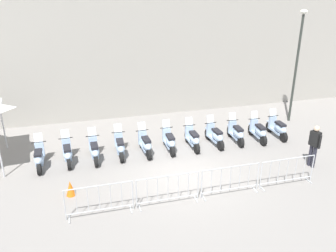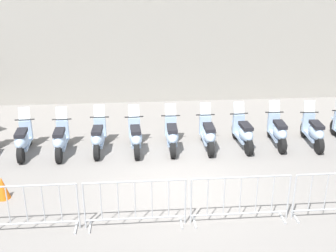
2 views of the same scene
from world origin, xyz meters
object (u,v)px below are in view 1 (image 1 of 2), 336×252
Objects in this scene: motorcycle_1 at (67,153)px; traffic_cone at (70,188)px; motorcycle_7 at (215,136)px; barrier_segment_1 at (168,190)px; motorcycle_2 at (94,150)px; motorcycle_10 at (278,128)px; motorcycle_0 at (39,157)px; motorcycle_6 at (193,139)px; motorcycle_8 at (236,133)px; motorcycle_3 at (120,146)px; barrier_segment_2 at (230,180)px; barrier_segment_0 at (100,200)px; officer_near_row_end at (314,144)px; street_lamp at (298,56)px; motorcycle_4 at (145,144)px; barrier_segment_3 at (287,172)px; motorcycle_5 at (169,141)px; motorcycle_9 at (258,131)px.

traffic_cone is at bearing -94.17° from motorcycle_1.
motorcycle_7 is 0.82× the size of barrier_segment_1.
motorcycle_2 and motorcycle_10 have the same top height.
motorcycle_0 reaches higher than traffic_cone.
motorcycle_1 is 1.00× the size of motorcycle_6.
motorcycle_7 and motorcycle_8 have the same top height.
motorcycle_10 is at bearing -4.83° from motorcycle_0.
motorcycle_3 reaches higher than barrier_segment_1.
motorcycle_2 is at bearing 133.39° from barrier_segment_2.
motorcycle_1 is 0.82× the size of barrier_segment_0.
motorcycle_8 is (6.33, -0.52, 0.00)m from motorcycle_2.
motorcycle_2 is 0.82× the size of barrier_segment_1.
traffic_cone is (0.89, -2.41, -0.18)m from motorcycle_0.
motorcycle_1 is at bearing 174.38° from motorcycle_7.
barrier_segment_0 is (-1.54, -3.69, 0.07)m from motorcycle_3.
motorcycle_3 is 7.75m from officer_near_row_end.
street_lamp is (6.17, 1.20, 2.95)m from motorcycle_6.
officer_near_row_end is (6.21, 0.34, 0.46)m from barrier_segment_1.
barrier_segment_0 is 0.38× the size of street_lamp.
motorcycle_8 is at bearing -3.28° from motorcycle_7.
motorcycle_1 is at bearing 174.71° from motorcycle_8.
motorcycle_10 is at bearing -141.32° from street_lamp.
motorcycle_4 is (3.16, -0.34, 0.00)m from motorcycle_1.
motorcycle_7 is (1.06, -0.09, 0.00)m from motorcycle_6.
street_lamp reaches higher than motorcycle_7.
motorcycle_7 is at bearing 101.69° from barrier_segment_3.
motorcycle_5 is 2.13m from motorcycle_7.
motorcycle_8 reaches higher than barrier_segment_2.
motorcycle_7 is 2.11m from motorcycle_9.
motorcycle_4 is 1.00× the size of officer_near_row_end.
motorcycle_7 is at bearing -5.16° from motorcycle_4.
motorcycle_9 is 0.82× the size of barrier_segment_2.
officer_near_row_end is (7.92, -3.56, 0.53)m from motorcycle_2.
motorcycle_6 is (2.11, -0.20, 0.00)m from motorcycle_4.
motorcycle_6 is 4.91m from officer_near_row_end.
motorcycle_0 is 3.14× the size of traffic_cone.
street_lamp is (5.11, 1.29, 2.95)m from motorcycle_7.
motorcycle_6 is 4.38m from barrier_segment_3.
motorcycle_7 is at bearing 69.24° from barrier_segment_2.
motorcycle_6 reaches higher than barrier_segment_0.
barrier_segment_2 is (6.01, -4.28, 0.07)m from motorcycle_0.
motorcycle_5 is at bearing 125.62° from barrier_segment_3.
barrier_segment_3 is at bearing -109.70° from motorcycle_9.
motorcycle_4 is at bearing 149.71° from officer_near_row_end.
motorcycle_2 is at bearing 61.49° from traffic_cone.
motorcycle_1 and motorcycle_3 have the same top height.
officer_near_row_end reaches higher than motorcycle_7.
motorcycle_3 is at bearing -0.30° from motorcycle_2.
motorcycle_3 is 3.18m from motorcycle_6.
motorcycle_0 is at bearing 175.40° from motorcycle_8.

